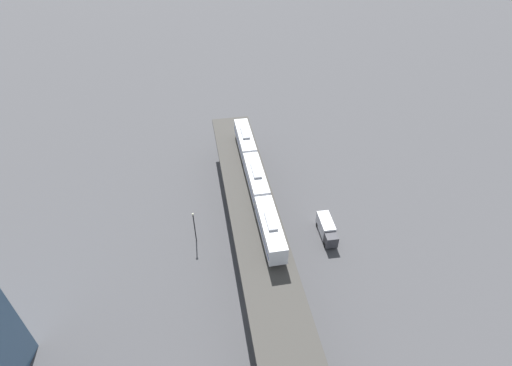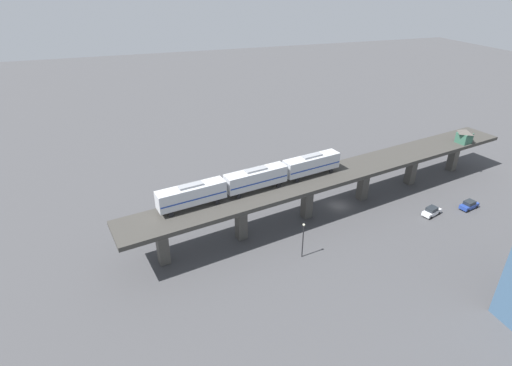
{
  "view_description": "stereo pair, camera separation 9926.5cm",
  "coord_description": "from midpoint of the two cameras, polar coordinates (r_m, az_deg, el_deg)",
  "views": [
    {
      "loc": [
        1.76,
        36.1,
        55.46
      ],
      "look_at": [
        2.21,
        -19.46,
        9.98
      ],
      "focal_mm": 28.0,
      "sensor_mm": 36.0,
      "label": 1
    },
    {
      "loc": [
        64.0,
        -40.44,
        44.44
      ],
      "look_at": [
        2.21,
        -19.46,
        9.98
      ],
      "focal_mm": 28.0,
      "sensor_mm": 36.0,
      "label": 2
    }
  ],
  "objects": [
    {
      "name": "subway_train",
      "position": [
        52.49,
        39.15,
        -21.61
      ],
      "size": [
        9.59,
        37.08,
        4.45
      ],
      "color": "silver",
      "rests_on": "elevated_viaduct"
    },
    {
      "name": "ground_plane",
      "position": [
        59.84,
        47.84,
        -42.2
      ],
      "size": [
        400.0,
        400.0,
        0.0
      ],
      "primitive_type": "plane",
      "color": "#424244"
    },
    {
      "name": "street_lamp",
      "position": [
        51.39,
        27.0,
        -32.56
      ],
      "size": [
        0.44,
        0.44,
        6.94
      ],
      "color": "black",
      "rests_on": "ground"
    },
    {
      "name": "delivery_truck",
      "position": [
        66.67,
        47.02,
        -25.49
      ],
      "size": [
        3.33,
        7.46,
        3.2
      ],
      "color": "#333338",
      "rests_on": "ground"
    },
    {
      "name": "elevated_viaduct",
      "position": [
        53.9,
        52.37,
        -39.74
      ],
      "size": [
        25.16,
        91.98,
        8.48
      ],
      "color": "#393733",
      "rests_on": "ground"
    }
  ]
}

